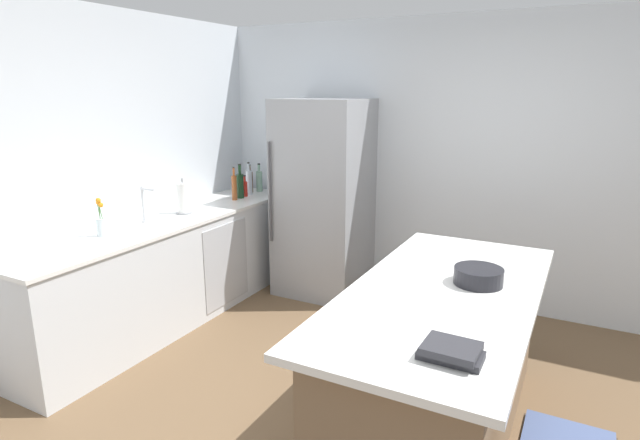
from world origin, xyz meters
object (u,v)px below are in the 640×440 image
object	(u,v)px
mixing_bowl	(478,276)
vinegar_bottle	(234,187)
flower_vase	(101,223)
paper_towel_roll	(183,199)
soda_bottle	(249,182)
gin_bottle	(259,180)
wine_bottle	(240,185)
cookbook_stack	(451,352)
sink_faucet	(144,204)
refrigerator	(323,199)
hot_sauce_bottle	(245,188)
syrup_bottle	(250,181)
kitchen_island	(439,362)

from	to	relation	value
mixing_bowl	vinegar_bottle	bearing A→B (deg)	155.93
flower_vase	mixing_bowl	distance (m)	2.68
paper_towel_roll	soda_bottle	bearing A→B (deg)	89.09
gin_bottle	flower_vase	bearing A→B (deg)	-91.69
wine_bottle	cookbook_stack	bearing A→B (deg)	-39.15
sink_faucet	gin_bottle	world-z (taller)	sink_faucet
refrigerator	hot_sauce_bottle	distance (m)	0.84
paper_towel_roll	soda_bottle	xyz separation A→B (m)	(0.02, 0.96, -0.00)
paper_towel_roll	cookbook_stack	bearing A→B (deg)	-27.29
paper_towel_roll	syrup_bottle	world-z (taller)	paper_towel_roll
refrigerator	syrup_bottle	xyz separation A→B (m)	(-0.90, 0.06, 0.08)
sink_faucet	syrup_bottle	xyz separation A→B (m)	(0.02, 1.43, -0.04)
refrigerator	gin_bottle	world-z (taller)	refrigerator
gin_bottle	soda_bottle	size ratio (longest dim) A/B	0.89
kitchen_island	sink_faucet	world-z (taller)	sink_faucet
sink_faucet	vinegar_bottle	xyz separation A→B (m)	(0.11, 1.05, -0.03)
kitchen_island	vinegar_bottle	xyz separation A→B (m)	(-2.42, 1.32, 0.58)
flower_vase	hot_sauce_bottle	world-z (taller)	flower_vase
cookbook_stack	flower_vase	bearing A→B (deg)	168.51
sink_faucet	gin_bottle	distance (m)	1.53
flower_vase	mixing_bowl	bearing A→B (deg)	7.42
flower_vase	hot_sauce_bottle	xyz separation A→B (m)	(0.08, 1.68, -0.02)
paper_towel_roll	wine_bottle	world-z (taller)	wine_bottle
hot_sauce_bottle	vinegar_bottle	xyz separation A→B (m)	(0.01, -0.19, 0.05)
kitchen_island	gin_bottle	bearing A→B (deg)	143.69
refrigerator	gin_bottle	distance (m)	0.86
syrup_bottle	vinegar_bottle	world-z (taller)	vinegar_bottle
hot_sauce_bottle	vinegar_bottle	bearing A→B (deg)	-86.27
syrup_bottle	soda_bottle	xyz separation A→B (m)	(0.05, -0.08, 0.01)
sink_faucet	syrup_bottle	distance (m)	1.43
mixing_bowl	kitchen_island	bearing A→B (deg)	-130.06
paper_towel_roll	wine_bottle	xyz separation A→B (m)	(0.05, 0.76, -0.00)
vinegar_bottle	mixing_bowl	distance (m)	2.81
syrup_bottle	wine_bottle	xyz separation A→B (m)	(0.09, -0.28, 0.02)
paper_towel_roll	mixing_bowl	xyz separation A→B (m)	(2.62, -0.49, -0.09)
paper_towel_roll	syrup_bottle	size ratio (longest dim) A/B	1.06
sink_faucet	paper_towel_roll	bearing A→B (deg)	81.03
flower_vase	cookbook_stack	distance (m)	2.79
gin_bottle	syrup_bottle	size ratio (longest dim) A/B	1.01
refrigerator	mixing_bowl	world-z (taller)	refrigerator
gin_bottle	syrup_bottle	xyz separation A→B (m)	(-0.06, -0.10, 0.00)
soda_bottle	mixing_bowl	size ratio (longest dim) A/B	1.21
hot_sauce_bottle	wine_bottle	distance (m)	0.10
cookbook_stack	kitchen_island	bearing A→B (deg)	106.72
refrigerator	mixing_bowl	distance (m)	2.29
gin_bottle	soda_bottle	xyz separation A→B (m)	(-0.00, -0.18, 0.01)
paper_towel_roll	wine_bottle	bearing A→B (deg)	86.40
refrigerator	mixing_bowl	size ratio (longest dim) A/B	6.88
cookbook_stack	mixing_bowl	distance (m)	0.90
refrigerator	soda_bottle	size ratio (longest dim) A/B	5.67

